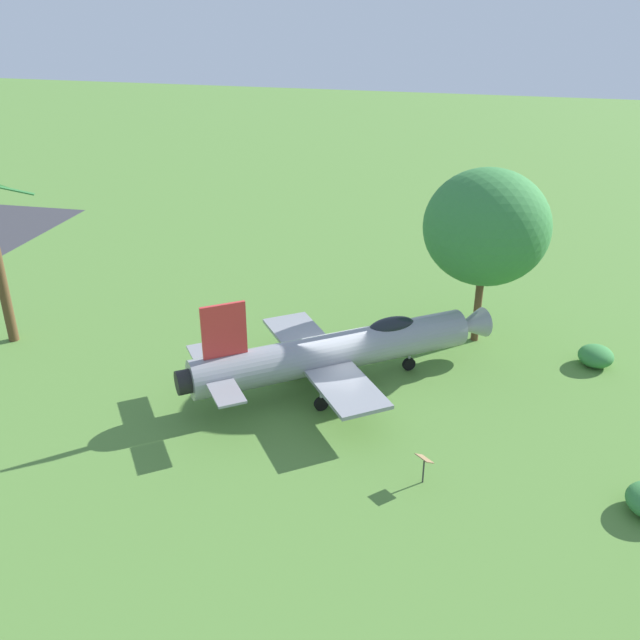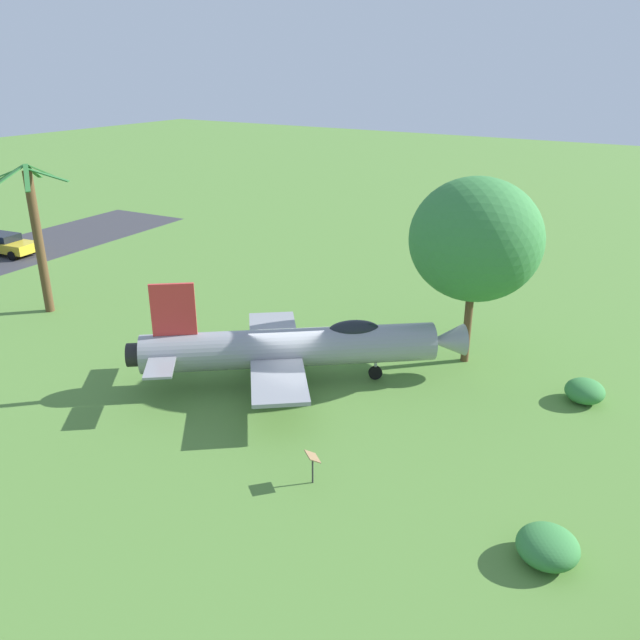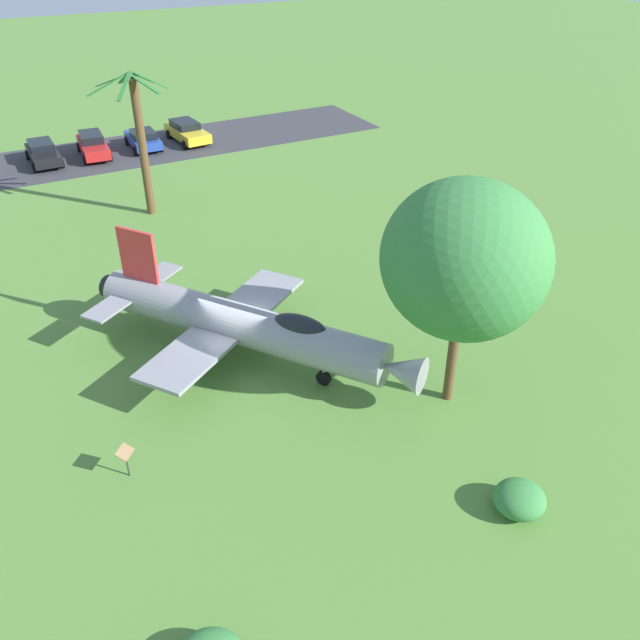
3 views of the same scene
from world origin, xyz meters
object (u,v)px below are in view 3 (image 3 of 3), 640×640
(display_jet, at_px, (247,325))
(parked_car_red, at_px, (93,145))
(shrub_near_fence, at_px, (519,499))
(parked_car_black, at_px, (43,153))
(parked_car_blue, at_px, (143,139))
(palm_tree, at_px, (141,142))
(info_plaque, at_px, (126,456))
(shade_tree, at_px, (465,260))
(parked_car_yellow, at_px, (187,131))

(display_jet, bearing_deg, parked_car_red, 144.77)
(display_jet, bearing_deg, shrub_near_fence, -14.39)
(display_jet, distance_m, parked_car_black, 28.99)
(shrub_near_fence, height_order, parked_car_blue, parked_car_blue)
(palm_tree, distance_m, parked_car_blue, 12.82)
(display_jet, relative_size, info_plaque, 11.01)
(palm_tree, distance_m, parked_car_black, 13.26)
(display_jet, relative_size, parked_car_blue, 3.03)
(display_jet, xyz_separation_m, shade_tree, (-5.34, -5.94, 4.07))
(palm_tree, bearing_deg, parked_car_black, 21.86)
(shade_tree, height_order, info_plaque, shade_tree)
(display_jet, height_order, shrub_near_fence, display_jet)
(palm_tree, xyz_separation_m, info_plaque, (-21.01, 5.62, -3.41))
(shade_tree, xyz_separation_m, parked_car_black, (33.90, 10.81, -5.03))
(palm_tree, bearing_deg, shade_tree, -164.64)
(display_jet, distance_m, info_plaque, 7.23)
(shrub_near_fence, relative_size, parked_car_yellow, 0.33)
(shade_tree, bearing_deg, shrub_near_fence, 167.96)
(parked_car_yellow, xyz_separation_m, parked_car_black, (-0.61, 10.49, -0.01))
(parked_car_red, bearing_deg, parked_car_black, -85.98)
(display_jet, relative_size, shrub_near_fence, 7.80)
(palm_tree, height_order, parked_car_black, palm_tree)
(shrub_near_fence, bearing_deg, shade_tree, -12.04)
(parked_car_red, xyz_separation_m, parked_car_black, (-0.20, 3.44, -0.03))
(info_plaque, distance_m, parked_car_black, 32.89)
(parked_car_blue, xyz_separation_m, parked_car_red, (-0.04, 3.63, 0.07))
(palm_tree, relative_size, shrub_near_fence, 5.04)
(shade_tree, distance_m, shrub_near_fence, 7.76)
(parked_car_black, bearing_deg, shade_tree, 14.15)
(display_jet, distance_m, parked_car_blue, 28.90)
(info_plaque, xyz_separation_m, parked_car_blue, (33.12, -7.92, -0.12))
(palm_tree, xyz_separation_m, parked_car_yellow, (12.48, -5.73, -3.49))
(info_plaque, height_order, parked_car_blue, parked_car_blue)
(shade_tree, bearing_deg, parked_car_yellow, 0.53)
(shrub_near_fence, bearing_deg, palm_tree, 10.03)
(shrub_near_fence, relative_size, parked_car_red, 0.34)
(info_plaque, bearing_deg, palm_tree, -14.98)
(shrub_near_fence, height_order, info_plaque, info_plaque)
(shade_tree, relative_size, parked_car_blue, 2.05)
(info_plaque, bearing_deg, parked_car_black, -1.49)
(parked_car_blue, distance_m, parked_car_red, 3.63)
(parked_car_black, bearing_deg, info_plaque, -5.03)
(display_jet, height_order, parked_car_black, display_jet)
(display_jet, height_order, parked_car_blue, display_jet)
(shade_tree, distance_m, parked_car_red, 35.24)
(shrub_near_fence, bearing_deg, display_jet, 23.69)
(parked_car_blue, bearing_deg, parked_car_yellow, -85.41)
(info_plaque, bearing_deg, shade_tree, -94.99)
(shade_tree, xyz_separation_m, parked_car_yellow, (34.51, 0.32, -5.02))
(palm_tree, bearing_deg, parked_car_blue, -10.78)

